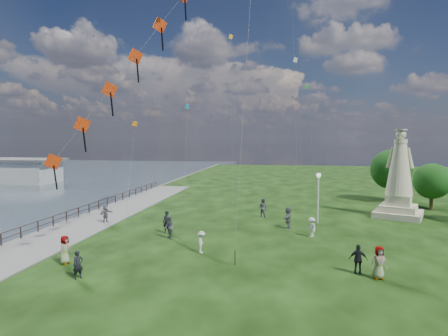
% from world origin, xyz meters
% --- Properties ---
extents(waterfront, '(200.00, 200.00, 1.51)m').
position_xyz_m(waterfront, '(-15.24, 8.99, -0.06)').
color(waterfront, '#323D4B').
rests_on(waterfront, ground).
extents(statue, '(5.49, 5.49, 8.55)m').
position_xyz_m(statue, '(14.39, 19.42, 3.23)').
color(statue, beige).
rests_on(statue, ground).
extents(lamppost, '(0.42, 0.42, 4.58)m').
position_xyz_m(lamppost, '(6.40, 15.32, 3.30)').
color(lamppost, silver).
rests_on(lamppost, ground).
extents(tree_row, '(9.04, 15.52, 6.37)m').
position_xyz_m(tree_row, '(17.89, 25.35, 3.50)').
color(tree_row, '#382314').
rests_on(tree_row, ground).
extents(person_0, '(0.64, 0.68, 1.55)m').
position_xyz_m(person_0, '(-7.67, -0.60, 0.78)').
color(person_0, black).
rests_on(person_0, ground).
extents(person_1, '(0.89, 1.02, 1.78)m').
position_xyz_m(person_1, '(-5.27, 8.07, 0.89)').
color(person_1, '#595960').
rests_on(person_1, ground).
extents(person_2, '(0.60, 1.01, 1.48)m').
position_xyz_m(person_2, '(-2.04, 5.02, 0.74)').
color(person_2, silver).
rests_on(person_2, ground).
extents(person_3, '(1.03, 0.58, 1.69)m').
position_xyz_m(person_3, '(7.59, 2.65, 0.84)').
color(person_3, black).
rests_on(person_3, ground).
extents(person_4, '(0.97, 0.69, 1.81)m').
position_xyz_m(person_4, '(8.56, 2.05, 0.91)').
color(person_4, '#595960').
rests_on(person_4, ground).
extents(person_5, '(1.09, 1.61, 1.60)m').
position_xyz_m(person_5, '(-12.53, 12.16, 0.80)').
color(person_5, '#595960').
rests_on(person_5, ground).
extents(person_6, '(0.74, 0.57, 1.83)m').
position_xyz_m(person_6, '(-5.97, 9.65, 0.91)').
color(person_6, black).
rests_on(person_6, ground).
extents(person_7, '(1.06, 0.94, 1.85)m').
position_xyz_m(person_7, '(1.33, 17.29, 0.93)').
color(person_7, '#595960').
rests_on(person_7, ground).
extents(person_8, '(0.92, 1.12, 1.54)m').
position_xyz_m(person_8, '(5.53, 10.39, 0.77)').
color(person_8, silver).
rests_on(person_8, ground).
extents(person_10, '(0.60, 0.90, 1.75)m').
position_xyz_m(person_10, '(-9.80, 1.52, 0.87)').
color(person_10, '#595960').
rests_on(person_10, ground).
extents(person_11, '(1.04, 1.84, 1.87)m').
position_xyz_m(person_11, '(3.73, 12.91, 0.93)').
color(person_11, '#595960').
rests_on(person_11, ground).
extents(red_kite_train, '(11.61, 9.35, 20.31)m').
position_xyz_m(red_kite_train, '(-6.49, 4.63, 12.65)').
color(red_kite_train, black).
rests_on(red_kite_train, ground).
extents(small_kites, '(19.43, 16.37, 27.31)m').
position_xyz_m(small_kites, '(-0.71, 23.33, 13.37)').
color(small_kites, teal).
rests_on(small_kites, ground).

